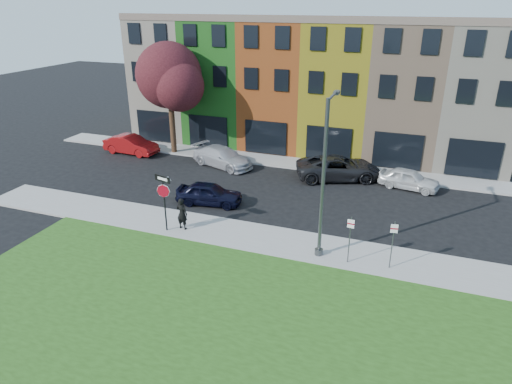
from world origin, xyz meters
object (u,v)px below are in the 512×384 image
at_px(stop_sign, 164,192).
at_px(street_lamp, 324,179).
at_px(man, 182,214).
at_px(sedan_near, 209,193).

distance_m(stop_sign, street_lamp, 8.40).
xyz_separation_m(man, street_lamp, (7.50, 0.07, 2.95)).
relative_size(man, street_lamp, 0.23).
distance_m(sedan_near, street_lamp, 9.07).
relative_size(sedan_near, street_lamp, 0.55).
height_order(stop_sign, sedan_near, stop_sign).
xyz_separation_m(stop_sign, sedan_near, (0.56, 4.13, -1.66)).
relative_size(stop_sign, street_lamp, 0.41).
bearing_deg(street_lamp, man, 179.33).
height_order(man, sedan_near, man).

